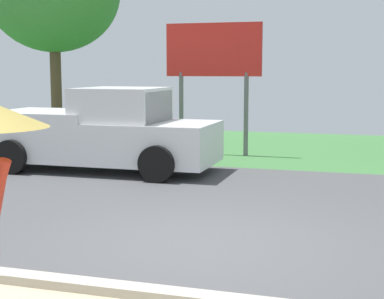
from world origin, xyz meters
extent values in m
cube|color=#4C4C4F|center=(0.00, 2.00, -0.05)|extent=(40.00, 8.00, 0.10)
cube|color=#40783E|center=(0.00, 10.00, -0.05)|extent=(40.00, 8.00, 0.10)
cube|color=#B2AD9E|center=(0.00, -2.00, 0.05)|extent=(40.00, 0.24, 0.10)
cube|color=silver|center=(-3.74, 4.79, 0.68)|extent=(5.20, 2.00, 0.90)
cube|color=silver|center=(-3.24, 4.79, 1.43)|extent=(1.80, 1.84, 0.90)
cube|color=#2D3842|center=(-2.39, 4.79, 1.43)|extent=(0.10, 1.70, 0.77)
cube|color=silver|center=(-5.04, 4.79, 1.23)|extent=(2.40, 2.00, 0.20)
cylinder|color=black|center=(-2.04, 5.79, 0.38)|extent=(0.76, 0.28, 0.76)
cylinder|color=black|center=(-2.04, 3.79, 0.38)|extent=(0.76, 0.28, 0.76)
cylinder|color=black|center=(-5.44, 5.79, 0.38)|extent=(0.76, 0.28, 0.76)
cylinder|color=black|center=(-5.44, 3.79, 0.38)|extent=(0.76, 0.28, 0.76)
cylinder|color=slate|center=(-2.87, 7.96, 1.10)|extent=(0.12, 0.12, 2.20)
cylinder|color=slate|center=(-1.07, 7.96, 1.10)|extent=(0.12, 0.12, 2.20)
cube|color=red|center=(-1.97, 7.96, 2.80)|extent=(2.60, 0.10, 1.40)
cylinder|color=brown|center=(-7.86, 10.03, 1.71)|extent=(0.36, 0.36, 3.42)
camera|label=1|loc=(2.05, -7.33, 2.29)|focal=55.12mm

